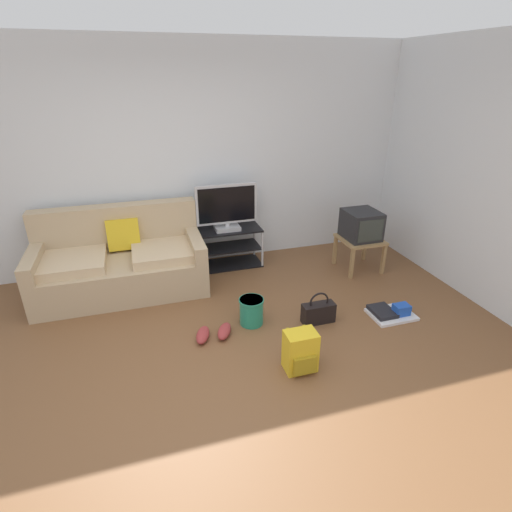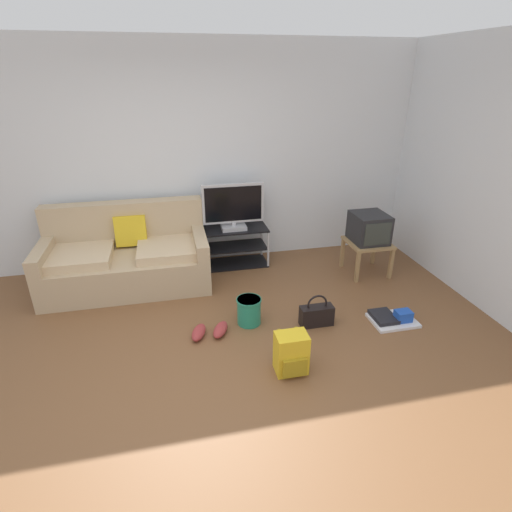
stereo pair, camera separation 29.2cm
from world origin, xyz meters
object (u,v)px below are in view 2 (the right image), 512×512
(couch, at_px, (127,258))
(crt_tv, at_px, (369,228))
(handbag, at_px, (317,315))
(flat_tv, at_px, (233,207))
(sneakers_pair, at_px, (210,331))
(cleaning_bucket, at_px, (249,310))
(backpack, at_px, (291,353))
(tv_stand, at_px, (234,247))
(floor_tray, at_px, (393,318))
(side_table, at_px, (367,247))

(couch, xyz_separation_m, crt_tv, (2.89, -0.34, 0.27))
(crt_tv, bearing_deg, handbag, -135.70)
(flat_tv, height_order, sneakers_pair, flat_tv)
(handbag, height_order, cleaning_bucket, handbag)
(backpack, xyz_separation_m, handbag, (0.45, 0.60, -0.06))
(flat_tv, bearing_deg, crt_tv, -19.29)
(tv_stand, bearing_deg, sneakers_pair, -108.32)
(couch, height_order, cleaning_bucket, couch)
(couch, distance_m, backpack, 2.40)
(crt_tv, bearing_deg, cleaning_bucket, -154.04)
(floor_tray, bearing_deg, sneakers_pair, 174.45)
(couch, height_order, tv_stand, couch)
(crt_tv, height_order, backpack, crt_tv)
(sneakers_pair, bearing_deg, flat_tv, 71.42)
(crt_tv, height_order, sneakers_pair, crt_tv)
(handbag, bearing_deg, couch, 144.83)
(tv_stand, height_order, side_table, tv_stand)
(side_table, bearing_deg, tv_stand, 159.47)
(crt_tv, distance_m, cleaning_bucket, 1.90)
(tv_stand, xyz_separation_m, crt_tv, (1.58, -0.57, 0.34))
(flat_tv, height_order, backpack, flat_tv)
(sneakers_pair, distance_m, floor_tray, 1.85)
(couch, distance_m, cleaning_bucket, 1.69)
(side_table, height_order, sneakers_pair, side_table)
(flat_tv, xyz_separation_m, crt_tv, (1.58, -0.55, -0.20))
(flat_tv, relative_size, cleaning_bucket, 2.75)
(sneakers_pair, bearing_deg, backpack, -46.87)
(handbag, relative_size, sneakers_pair, 0.80)
(side_table, height_order, crt_tv, crt_tv)
(side_table, relative_size, sneakers_pair, 1.18)
(side_table, height_order, handbag, side_table)
(cleaning_bucket, height_order, floor_tray, cleaning_bucket)
(flat_tv, distance_m, cleaning_bucket, 1.51)
(cleaning_bucket, bearing_deg, flat_tv, 86.43)
(couch, height_order, crt_tv, couch)
(crt_tv, xyz_separation_m, floor_tray, (-0.23, -1.11, -0.55))
(couch, xyz_separation_m, backpack, (1.43, -1.93, -0.15))
(tv_stand, relative_size, flat_tv, 1.12)
(backpack, height_order, floor_tray, backpack)
(flat_tv, distance_m, floor_tray, 2.26)
(couch, relative_size, crt_tv, 4.21)
(crt_tv, relative_size, handbag, 1.30)
(couch, bearing_deg, sneakers_pair, -57.34)
(couch, bearing_deg, flat_tv, 9.08)
(couch, xyz_separation_m, flat_tv, (1.31, 0.21, 0.46))
(tv_stand, distance_m, cleaning_bucket, 1.39)
(cleaning_bucket, bearing_deg, sneakers_pair, -163.71)
(couch, xyz_separation_m, floor_tray, (2.66, -1.45, -0.29))
(tv_stand, xyz_separation_m, handbag, (0.57, -1.56, -0.14))
(side_table, height_order, backpack, side_table)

